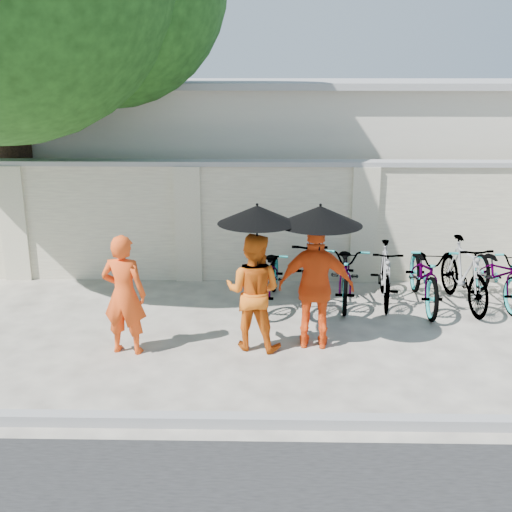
{
  "coord_description": "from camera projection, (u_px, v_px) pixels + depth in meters",
  "views": [
    {
      "loc": [
        0.39,
        -7.58,
        3.56
      ],
      "look_at": [
        0.21,
        0.83,
        1.1
      ],
      "focal_mm": 45.0,
      "sensor_mm": 36.0,
      "label": 1
    }
  ],
  "objects": [
    {
      "name": "bike_2",
      "position": [
        346.0,
        272.0,
        10.09
      ],
      "size": [
        0.84,
        1.92,
        0.98
      ],
      "primitive_type": "imported",
      "rotation": [
        0.0,
        0.0,
        -0.11
      ],
      "color": "gray",
      "rests_on": "ground"
    },
    {
      "name": "bike_3",
      "position": [
        385.0,
        274.0,
        10.0
      ],
      "size": [
        0.62,
        1.63,
        0.96
      ],
      "primitive_type": "imported",
      "rotation": [
        0.0,
        0.0,
        -0.11
      ],
      "color": "gray",
      "rests_on": "ground"
    },
    {
      "name": "compound_wall",
      "position": [
        305.0,
        223.0,
        11.05
      ],
      "size": [
        20.0,
        0.3,
        2.0
      ],
      "primitive_type": "cube",
      "color": "beige",
      "rests_on": "ground"
    },
    {
      "name": "bike_4",
      "position": [
        425.0,
        274.0,
        9.91
      ],
      "size": [
        0.73,
        1.97,
        1.03
      ],
      "primitive_type": "imported",
      "rotation": [
        0.0,
        0.0,
        -0.02
      ],
      "color": "gray",
      "rests_on": "ground"
    },
    {
      "name": "bike_0",
      "position": [
        270.0,
        275.0,
        9.97
      ],
      "size": [
        0.86,
        1.87,
        0.95
      ],
      "primitive_type": "imported",
      "rotation": [
        0.0,
        0.0,
        -0.13
      ],
      "color": "gray",
      "rests_on": "ground"
    },
    {
      "name": "ground",
      "position": [
        239.0,
        355.0,
        8.28
      ],
      "size": [
        80.0,
        80.0,
        0.0
      ],
      "primitive_type": "plane",
      "color": "beige"
    },
    {
      "name": "parasol_right",
      "position": [
        320.0,
        216.0,
        7.98
      ],
      "size": [
        1.07,
        1.07,
        0.98
      ],
      "color": "black",
      "rests_on": "ground"
    },
    {
      "name": "monk_left",
      "position": [
        124.0,
        295.0,
        8.18
      ],
      "size": [
        0.63,
        0.46,
        1.58
      ],
      "primitive_type": "imported",
      "rotation": [
        0.0,
        0.0,
        2.99
      ],
      "color": "#FF4F16",
      "rests_on": "ground"
    },
    {
      "name": "bike_1",
      "position": [
        309.0,
        270.0,
        9.96
      ],
      "size": [
        0.63,
        1.88,
        1.12
      ],
      "primitive_type": "imported",
      "rotation": [
        0.0,
        0.0,
        -0.06
      ],
      "color": "gray",
      "rests_on": "ground"
    },
    {
      "name": "kerb",
      "position": [
        231.0,
        420.0,
        6.64
      ],
      "size": [
        40.0,
        0.16,
        0.12
      ],
      "primitive_type": "cube",
      "color": "gray",
      "rests_on": "ground"
    },
    {
      "name": "monk_center",
      "position": [
        253.0,
        292.0,
        8.33
      ],
      "size": [
        0.89,
        0.77,
        1.56
      ],
      "primitive_type": "imported",
      "rotation": [
        0.0,
        0.0,
        2.87
      ],
      "color": "orange",
      "rests_on": "ground"
    },
    {
      "name": "building_behind",
      "position": [
        341.0,
        159.0,
        14.51
      ],
      "size": [
        14.0,
        6.0,
        3.2
      ],
      "primitive_type": "cube",
      "color": "beige",
      "rests_on": "ground"
    },
    {
      "name": "bike_5",
      "position": [
        464.0,
        273.0,
        9.88
      ],
      "size": [
        0.71,
        1.81,
        1.06
      ],
      "primitive_type": "imported",
      "rotation": [
        0.0,
        0.0,
        0.12
      ],
      "color": "gray",
      "rests_on": "ground"
    },
    {
      "name": "monk_right",
      "position": [
        316.0,
        287.0,
        8.33
      ],
      "size": [
        1.01,
        0.49,
        1.67
      ],
      "primitive_type": "imported",
      "rotation": [
        0.0,
        0.0,
        3.05
      ],
      "color": "#F34E14",
      "rests_on": "ground"
    },
    {
      "name": "bike_6",
      "position": [
        498.0,
        274.0,
        10.06
      ],
      "size": [
        0.79,
        1.85,
        0.95
      ],
      "primitive_type": "imported",
      "rotation": [
        0.0,
        0.0,
        0.09
      ],
      "color": "gray",
      "rests_on": "ground"
    },
    {
      "name": "parasol_center",
      "position": [
        257.0,
        214.0,
        7.96
      ],
      "size": [
        1.0,
        1.0,
        1.05
      ],
      "color": "black",
      "rests_on": "ground"
    }
  ]
}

